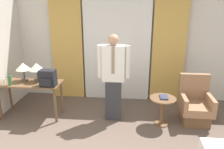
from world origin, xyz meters
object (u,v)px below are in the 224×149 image
(person, at_px, (113,75))
(side_table, at_px, (162,107))
(desk, at_px, (30,88))
(bottle_by_lamp, at_px, (10,80))
(table_lamp_right, at_px, (36,68))
(armchair, at_px, (195,106))
(table_lamp_left, at_px, (23,67))
(bottle_near_edge, at_px, (4,82))
(book, at_px, (164,97))
(backpack, at_px, (48,78))

(person, height_order, side_table, person)
(desk, bearing_deg, person, 1.52)
(bottle_by_lamp, bearing_deg, side_table, 1.79)
(table_lamp_right, relative_size, armchair, 0.41)
(table_lamp_left, height_order, table_lamp_right, same)
(table_lamp_left, distance_m, bottle_by_lamp, 0.37)
(bottle_near_edge, height_order, side_table, bottle_near_edge)
(book, bearing_deg, table_lamp_right, 176.14)
(bottle_by_lamp, bearing_deg, table_lamp_left, 59.63)
(table_lamp_left, height_order, armchair, table_lamp_left)
(bottle_by_lamp, height_order, book, bottle_by_lamp)
(table_lamp_right, bearing_deg, table_lamp_left, 180.00)
(backpack, bearing_deg, side_table, 1.60)
(table_lamp_right, height_order, backpack, table_lamp_right)
(table_lamp_left, distance_m, person, 1.87)
(desk, bearing_deg, table_lamp_right, 34.50)
(person, bearing_deg, backpack, -171.31)
(table_lamp_right, height_order, side_table, table_lamp_right)
(bottle_near_edge, bearing_deg, book, 2.02)
(desk, xyz_separation_m, bottle_by_lamp, (-0.30, -0.18, 0.22))
(desk, xyz_separation_m, side_table, (2.69, -0.08, -0.26))
(backpack, relative_size, book, 1.48)
(table_lamp_right, relative_size, bottle_near_edge, 2.23)
(armchair, bearing_deg, desk, -177.86)
(bottle_near_edge, xyz_separation_m, backpack, (0.89, 0.04, 0.09))
(bottle_by_lamp, xyz_separation_m, armchair, (3.66, 0.30, -0.53))
(table_lamp_right, distance_m, backpack, 0.42)
(bottle_near_edge, bearing_deg, side_table, 1.86)
(person, distance_m, side_table, 1.13)
(desk, relative_size, backpack, 3.96)
(table_lamp_right, height_order, armchair, table_lamp_right)
(bottle_near_edge, bearing_deg, table_lamp_right, 26.35)
(book, bearing_deg, desk, 178.40)
(table_lamp_left, distance_m, armchair, 3.57)
(armchair, distance_m, side_table, 0.71)
(backpack, height_order, person, person)
(table_lamp_right, distance_m, armchair, 3.30)
(bottle_near_edge, height_order, book, bottle_near_edge)
(table_lamp_right, bearing_deg, person, -1.88)
(desk, height_order, bottle_near_edge, bottle_near_edge)
(backpack, bearing_deg, person, 8.69)
(bottle_by_lamp, relative_size, backpack, 0.77)
(desk, distance_m, book, 2.70)
(desk, bearing_deg, backpack, -17.52)
(table_lamp_right, bearing_deg, bottle_near_edge, -153.65)
(table_lamp_right, xyz_separation_m, bottle_near_edge, (-0.57, -0.28, -0.22))
(table_lamp_left, distance_m, book, 2.89)
(backpack, xyz_separation_m, person, (1.26, 0.19, 0.04))
(desk, bearing_deg, bottle_near_edge, -156.64)
(desk, xyz_separation_m, table_lamp_left, (-0.14, 0.10, 0.41))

